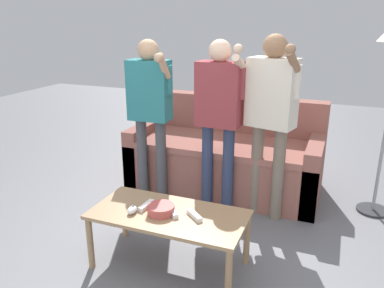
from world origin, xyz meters
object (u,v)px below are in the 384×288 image
couch (226,157)px  coffee_table (169,219)px  game_remote_wand_far (172,212)px  game_remote_wand_spare (146,206)px  game_remote_nunchuk (132,210)px  player_right (271,107)px  snack_bowl (161,209)px  game_remote_wand_near (194,215)px  player_left (150,103)px  player_center (219,107)px

couch → coffee_table: 1.45m
game_remote_wand_far → game_remote_wand_spare: (-0.21, 0.01, 0.00)m
game_remote_nunchuk → player_right: size_ratio=0.06×
snack_bowl → game_remote_wand_near: snack_bowl is taller
coffee_table → player_left: player_left is taller
player_center → coffee_table: bearing=-92.6°
game_remote_nunchuk → player_right: player_right is taller
game_remote_wand_spare → coffee_table: bearing=-4.8°
game_remote_nunchuk → game_remote_wand_far: game_remote_nunchuk is taller
player_right → game_remote_wand_far: player_right is taller
couch → snack_bowl: 1.47m
coffee_table → game_remote_wand_near: game_remote_wand_near is taller
coffee_table → player_center: size_ratio=0.70×
game_remote_wand_far → game_remote_nunchuk: bearing=-159.7°
game_remote_nunchuk → game_remote_wand_spare: bearing=65.6°
snack_bowl → player_center: player_center is taller
game_remote_nunchuk → player_center: size_ratio=0.06×
player_right → game_remote_wand_near: 1.15m
couch → game_remote_wand_far: 1.45m
game_remote_wand_spare → game_remote_wand_far: bearing=-3.8°
game_remote_wand_near → coffee_table: bearing=-176.7°
player_left → player_center: (0.65, 0.02, 0.01)m
couch → player_center: 0.82m
game_remote_wand_near → game_remote_wand_far: size_ratio=1.01×
coffee_table → game_remote_wand_spare: (-0.18, 0.02, 0.06)m
game_remote_wand_spare → game_remote_nunchuk: bearing=-114.4°
couch → coffee_table: bearing=-88.9°
game_remote_nunchuk → game_remote_wand_near: size_ratio=0.62×
game_remote_nunchuk → game_remote_wand_far: size_ratio=0.62×
player_left → game_remote_wand_far: (0.63, -0.92, -0.51)m
game_remote_wand_near → player_center: bearing=98.7°
player_center → game_remote_wand_spare: size_ratio=9.49×
player_left → game_remote_wand_spare: (0.43, -0.91, -0.51)m
player_center → player_right: (0.43, 0.05, 0.03)m
couch → game_remote_wand_spare: (-0.15, -1.43, 0.11)m
couch → player_right: 0.95m
coffee_table → player_right: size_ratio=0.68×
game_remote_wand_spare → player_center: bearing=76.5°
game_remote_wand_near → game_remote_nunchuk: bearing=-165.8°
couch → player_left: bearing=-137.8°
player_right → game_remote_wand_near: player_right is taller
coffee_table → snack_bowl: snack_bowl is taller
player_left → player_center: size_ratio=0.99×
couch → player_right: (0.50, -0.46, 0.66)m
coffee_table → game_remote_wand_near: size_ratio=7.41×
game_remote_wand_near → game_remote_wand_spare: (-0.36, 0.00, -0.00)m
snack_bowl → player_left: (-0.56, 0.95, 0.50)m
player_right → game_remote_wand_spare: (-0.65, -0.97, -0.55)m
coffee_table → game_remote_nunchuk: bearing=-157.7°
snack_bowl → game_remote_nunchuk: snack_bowl is taller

